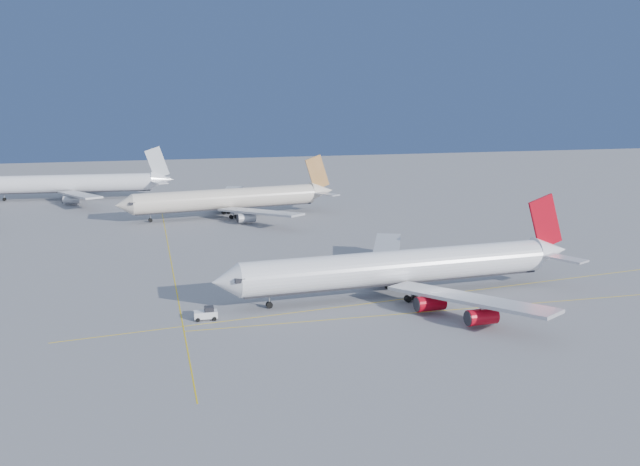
% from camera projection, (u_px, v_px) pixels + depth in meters
% --- Properties ---
extents(ground, '(500.00, 500.00, 0.00)m').
position_uv_depth(ground, '(400.00, 289.00, 131.03)').
color(ground, slate).
rests_on(ground, ground).
extents(taxiway_lines, '(118.86, 140.00, 0.02)m').
position_uv_depth(taxiway_lines, '(314.00, 285.00, 133.56)').
color(taxiway_lines, '#DCB90C').
rests_on(taxiway_lines, ground).
extents(airliner_virgin, '(68.59, 61.44, 16.91)m').
position_uv_depth(airliner_virgin, '(404.00, 267.00, 126.25)').
color(airliner_virgin, white).
rests_on(airliner_virgin, ground).
extents(airliner_etihad, '(63.93, 58.49, 16.72)m').
position_uv_depth(airliner_etihad, '(231.00, 199.00, 202.88)').
color(airliner_etihad, beige).
rests_on(airliner_etihad, ground).
extents(airliner_third, '(63.53, 58.45, 17.04)m').
position_uv_depth(airliner_third, '(76.00, 184.00, 233.97)').
color(airliner_third, white).
rests_on(airliner_third, ground).
extents(pushback_tug, '(3.72, 2.31, 2.08)m').
position_uv_depth(pushback_tug, '(206.00, 314.00, 113.64)').
color(pushback_tug, white).
rests_on(pushback_tug, ground).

